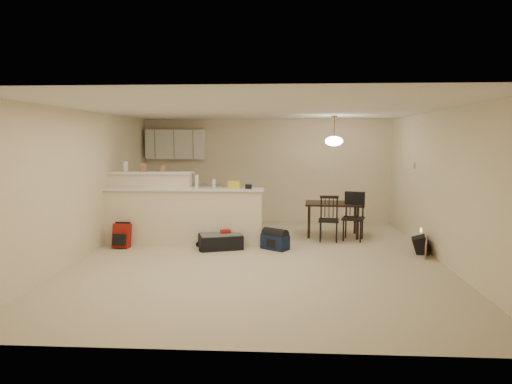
# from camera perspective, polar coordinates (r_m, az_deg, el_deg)

# --- Properties ---
(room) EXTENTS (7.00, 7.02, 2.50)m
(room) POSITION_cam_1_polar(r_m,az_deg,el_deg) (7.68, 0.45, 0.88)
(room) COLOR beige
(room) RESTS_ON ground
(breakfast_bar) EXTENTS (3.08, 0.58, 1.39)m
(breakfast_bar) POSITION_cam_1_polar(r_m,az_deg,el_deg) (8.98, -10.52, -2.53)
(breakfast_bar) COLOR beige
(breakfast_bar) RESTS_ON ground
(upper_cabinets) EXTENTS (1.40, 0.34, 0.70)m
(upper_cabinets) POSITION_cam_1_polar(r_m,az_deg,el_deg) (11.25, -10.02, 5.90)
(upper_cabinets) COLOR white
(upper_cabinets) RESTS_ON room
(kitchen_counter) EXTENTS (1.80, 0.60, 0.90)m
(kitchen_counter) POSITION_cam_1_polar(r_m,az_deg,el_deg) (11.19, -9.02, -1.54)
(kitchen_counter) COLOR white
(kitchen_counter) RESTS_ON ground
(thermostat) EXTENTS (0.02, 0.12, 0.12)m
(thermostat) POSITION_cam_1_polar(r_m,az_deg,el_deg) (9.56, 19.14, 3.14)
(thermostat) COLOR beige
(thermostat) RESTS_ON room
(jar) EXTENTS (0.10, 0.10, 0.20)m
(jar) POSITION_cam_1_polar(r_m,az_deg,el_deg) (9.29, -16.02, 3.10)
(jar) COLOR silver
(jar) RESTS_ON breakfast_bar
(cereal_box) EXTENTS (0.10, 0.07, 0.16)m
(cereal_box) POSITION_cam_1_polar(r_m,az_deg,el_deg) (9.17, -13.87, 3.00)
(cereal_box) COLOR #98724E
(cereal_box) RESTS_ON breakfast_bar
(small_box) EXTENTS (0.08, 0.06, 0.12)m
(small_box) POSITION_cam_1_polar(r_m,az_deg,el_deg) (9.07, -11.47, 2.89)
(small_box) COLOR #98724E
(small_box) RESTS_ON breakfast_bar
(bottle_a) EXTENTS (0.07, 0.07, 0.26)m
(bottle_a) POSITION_cam_1_polar(r_m,az_deg,el_deg) (8.72, -7.43, 1.31)
(bottle_a) COLOR silver
(bottle_a) RESTS_ON breakfast_bar
(bottle_b) EXTENTS (0.06, 0.06, 0.18)m
(bottle_b) POSITION_cam_1_polar(r_m,az_deg,el_deg) (8.67, -5.28, 1.04)
(bottle_b) COLOR silver
(bottle_b) RESTS_ON breakfast_bar
(bag_lump) EXTENTS (0.22, 0.18, 0.14)m
(bag_lump) POSITION_cam_1_polar(r_m,az_deg,el_deg) (8.62, -2.76, 0.90)
(bag_lump) COLOR #98724E
(bag_lump) RESTS_ON breakfast_bar
(pouch) EXTENTS (0.12, 0.10, 0.08)m
(pouch) POSITION_cam_1_polar(r_m,az_deg,el_deg) (8.60, -0.94, 0.69)
(pouch) COLOR #98724E
(pouch) RESTS_ON breakfast_bar
(dining_table) EXTENTS (1.18, 0.83, 0.70)m
(dining_table) POSITION_cam_1_polar(r_m,az_deg,el_deg) (9.64, 9.57, -1.83)
(dining_table) COLOR black
(dining_table) RESTS_ON ground
(pendant_lamp) EXTENTS (0.36, 0.36, 0.62)m
(pendant_lamp) POSITION_cam_1_polar(r_m,az_deg,el_deg) (9.54, 9.73, 6.34)
(pendant_lamp) COLOR brown
(pendant_lamp) RESTS_ON room
(dining_chair_near) EXTENTS (0.43, 0.42, 0.89)m
(dining_chair_near) POSITION_cam_1_polar(r_m,az_deg,el_deg) (9.17, 9.08, -3.35)
(dining_chair_near) COLOR black
(dining_chair_near) RESTS_ON ground
(dining_chair_far) EXTENTS (0.51, 0.49, 0.94)m
(dining_chair_far) POSITION_cam_1_polar(r_m,az_deg,el_deg) (9.32, 12.06, -3.09)
(dining_chair_far) COLOR black
(dining_chair_far) RESTS_ON ground
(suitcase) EXTENTS (0.89, 0.71, 0.26)m
(suitcase) POSITION_cam_1_polar(r_m,az_deg,el_deg) (8.53, -4.46, -6.19)
(suitcase) COLOR black
(suitcase) RESTS_ON ground
(red_backpack) EXTENTS (0.31, 0.20, 0.45)m
(red_backpack) POSITION_cam_1_polar(r_m,az_deg,el_deg) (8.91, -16.43, -5.26)
(red_backpack) COLOR maroon
(red_backpack) RESTS_ON ground
(navy_duffel) EXTENTS (0.55, 0.50, 0.27)m
(navy_duffel) POSITION_cam_1_polar(r_m,az_deg,el_deg) (8.45, 2.39, -6.27)
(navy_duffel) COLOR #131F3C
(navy_duffel) RESTS_ON ground
(black_daypack) EXTENTS (0.31, 0.38, 0.29)m
(black_daypack) POSITION_cam_1_polar(r_m,az_deg,el_deg) (8.67, 19.88, -6.24)
(black_daypack) COLOR black
(black_daypack) RESTS_ON ground
(cardboard_sheet) EXTENTS (0.16, 0.39, 0.31)m
(cardboard_sheet) POSITION_cam_1_polar(r_m,az_deg,el_deg) (8.38, 20.48, -6.64)
(cardboard_sheet) COLOR #98724E
(cardboard_sheet) RESTS_ON ground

